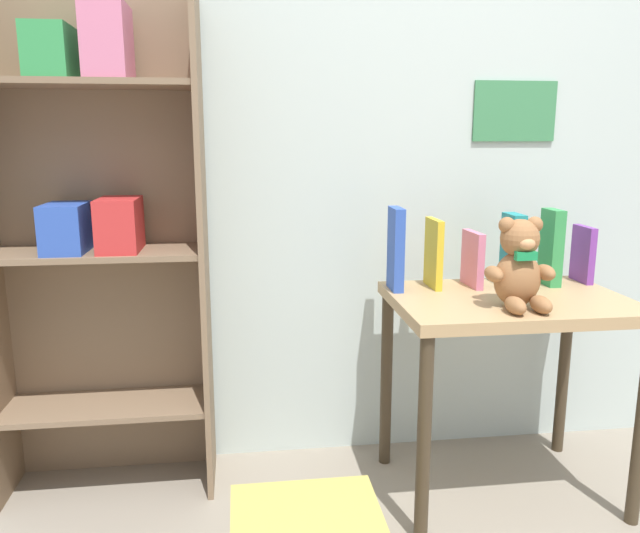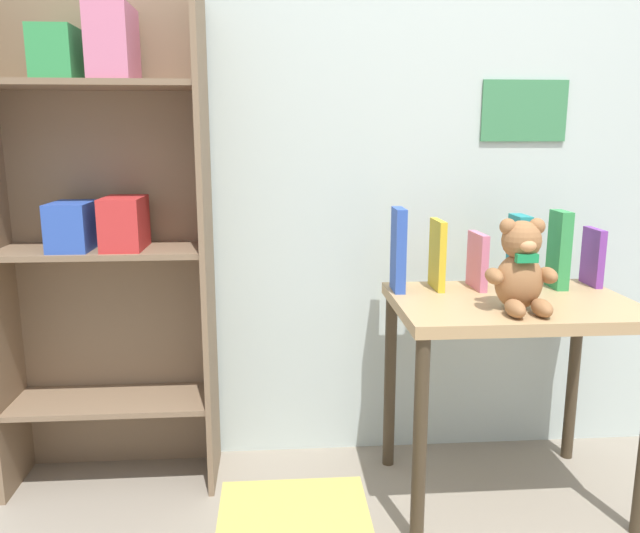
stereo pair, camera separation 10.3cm
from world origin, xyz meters
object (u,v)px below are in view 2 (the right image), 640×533
display_table (511,329)px  book_standing_purple (593,257)px  book_standing_blue (398,250)px  book_standing_pink (477,261)px  bookshelf_side (104,219)px  book_standing_teal (519,252)px  teddy_bear (521,269)px  book_standing_green (559,250)px  book_standing_yellow (437,254)px

display_table → book_standing_purple: bearing=26.7°
book_standing_blue → book_standing_pink: 0.27m
bookshelf_side → book_standing_teal: bearing=-3.9°
display_table → teddy_bear: bearing=-104.3°
book_standing_blue → book_standing_green: 0.52m
display_table → bookshelf_side: bearing=169.5°
book_standing_blue → book_standing_pink: (0.26, 0.01, -0.04)m
book_standing_teal → book_standing_purple: 0.26m
teddy_bear → book_standing_blue: bearing=139.9°
book_standing_blue → teddy_bear: bearing=-38.7°
bookshelf_side → book_standing_pink: bookshelf_side is taller
book_standing_purple → display_table: bearing=-152.0°
bookshelf_side → book_standing_yellow: bookshelf_side is taller
book_standing_teal → book_standing_yellow: bearing=178.2°
teddy_bear → book_standing_pink: teddy_bear is taller
teddy_bear → book_standing_green: 0.34m
book_standing_yellow → book_standing_green: book_standing_green is taller
display_table → book_standing_teal: (0.07, 0.14, 0.21)m
book_standing_teal → display_table: bearing=-113.5°
book_standing_yellow → book_standing_pink: bearing=-2.4°
book_standing_green → bookshelf_side: bearing=177.5°
display_table → book_standing_yellow: bearing=141.5°
display_table → book_standing_pink: (-0.07, 0.15, 0.18)m
display_table → book_standing_yellow: book_standing_yellow is taller
teddy_bear → book_standing_blue: book_standing_blue is taller
book_standing_green → book_standing_purple: bearing=13.8°
bookshelf_side → book_standing_pink: 1.20m
book_standing_yellow → book_standing_teal: book_standing_teal is taller
book_standing_pink → book_standing_yellow: bearing=176.2°
bookshelf_side → book_standing_green: size_ratio=6.27×
teddy_bear → book_standing_blue: size_ratio=0.99×
teddy_bear → book_standing_green: (0.22, 0.25, 0.01)m
display_table → teddy_bear: 0.24m
book_standing_teal → book_standing_purple: size_ratio=1.26×
bookshelf_side → book_standing_purple: size_ratio=8.33×
book_standing_pink → book_standing_teal: (0.13, -0.01, 0.03)m
display_table → teddy_bear: (-0.03, -0.11, 0.21)m
book_standing_yellow → book_standing_teal: size_ratio=0.94×
bookshelf_side → book_standing_purple: bookshelf_side is taller
book_standing_pink → book_standing_teal: book_standing_teal is taller
teddy_bear → book_standing_yellow: bearing=121.9°
bookshelf_side → book_standing_blue: 0.94m
book_standing_blue → book_standing_teal: 0.39m
book_standing_blue → book_standing_purple: size_ratio=1.40×
display_table → book_standing_teal: size_ratio=3.01×
book_standing_pink → book_standing_purple: book_standing_purple is taller
book_standing_teal → book_standing_pink: bearing=177.4°
book_standing_purple → book_standing_pink: bearing=-176.7°
teddy_bear → book_standing_yellow: (-0.17, 0.27, -0.01)m
display_table → book_standing_teal: 0.26m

